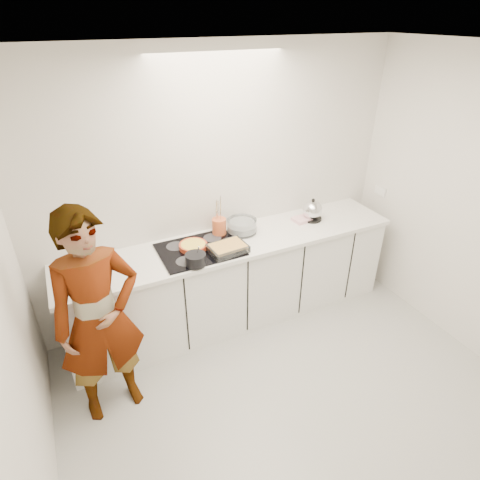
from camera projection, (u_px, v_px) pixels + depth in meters
name	position (u px, v px, depth m)	size (l,w,h in m)	color
floor	(303.00, 412.00, 3.19)	(3.60, 3.20, 0.00)	#AAA9A4
ceiling	(345.00, 54.00, 1.90)	(3.60, 3.20, 0.00)	white
wall_back	(220.00, 190.00, 3.80)	(3.60, 0.00, 2.60)	silver
wall_left	(0.00, 374.00, 1.87)	(0.00, 3.20, 2.60)	silver
base_cabinets	(235.00, 282.00, 3.98)	(3.20, 0.58, 0.87)	white
countertop	(234.00, 243.00, 3.75)	(3.24, 0.64, 0.04)	white
hob	(200.00, 250.00, 3.59)	(0.72, 0.54, 0.01)	black
tart_dish	(193.00, 246.00, 3.59)	(0.26, 0.26, 0.04)	#B4381C
saucepan	(196.00, 259.00, 3.35)	(0.21, 0.21, 0.17)	black
baking_dish	(228.00, 248.00, 3.54)	(0.34, 0.26, 0.06)	silver
mixing_bowl	(242.00, 226.00, 3.86)	(0.30, 0.30, 0.13)	silver
tea_towel	(303.00, 219.00, 4.10)	(0.20, 0.15, 0.03)	white
kettle	(312.00, 211.00, 4.08)	(0.25, 0.25, 0.23)	black
utensil_crock	(219.00, 227.00, 3.81)	(0.13, 0.13, 0.17)	#D86132
cook	(99.00, 319.00, 2.85)	(0.63, 0.42, 1.74)	white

